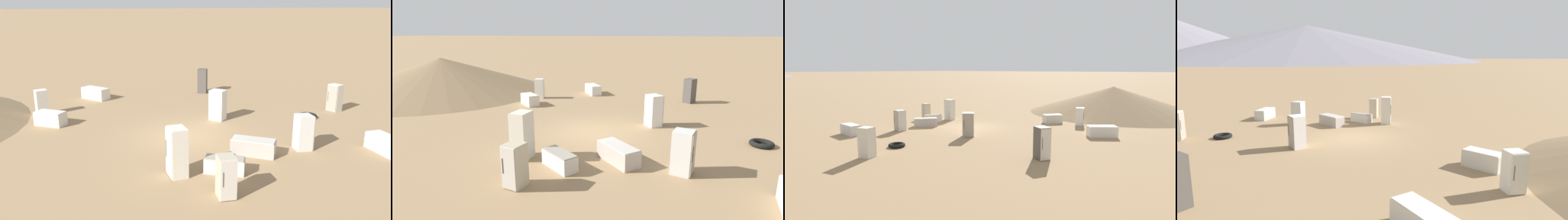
# 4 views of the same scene
# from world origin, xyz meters

# --- Properties ---
(ground_plane) EXTENTS (1000.00, 1000.00, 0.00)m
(ground_plane) POSITION_xyz_m (0.00, 0.00, 0.00)
(ground_plane) COLOR #937551
(discarded_fridge_0) EXTENTS (1.71, 1.99, 0.74)m
(discarded_fridge_0) POSITION_xyz_m (2.80, -9.32, 0.37)
(discarded_fridge_0) COLOR silver
(discarded_fridge_0) RESTS_ON ground_plane
(discarded_fridge_1) EXTENTS (0.99, 1.01, 1.63)m
(discarded_fridge_1) POSITION_xyz_m (-2.67, -2.04, 0.82)
(discarded_fridge_1) COLOR white
(discarded_fridge_1) RESTS_ON ground_plane
(discarded_fridge_2) EXTENTS (0.90, 1.78, 0.72)m
(discarded_fridge_2) POSITION_xyz_m (-7.18, 4.94, 0.36)
(discarded_fridge_2) COLOR silver
(discarded_fridge_2) RESTS_ON ground_plane
(discarded_fridge_3) EXTENTS (0.75, 0.79, 1.59)m
(discarded_fridge_3) POSITION_xyz_m (-9.67, -1.00, 0.79)
(discarded_fridge_3) COLOR beige
(discarded_fridge_3) RESTS_ON ground_plane
(discarded_fridge_4) EXTENTS (0.81, 0.78, 1.53)m
(discarded_fridge_4) POSITION_xyz_m (-4.20, 3.30, 0.77)
(discarded_fridge_4) COLOR silver
(discarded_fridge_4) RESTS_ON ground_plane
(discarded_fridge_5) EXTENTS (1.56, 1.32, 0.61)m
(discarded_fridge_5) POSITION_xyz_m (-0.01, 4.17, 0.30)
(discarded_fridge_5) COLOR beige
(discarded_fridge_5) RESTS_ON ground_plane
(discarded_fridge_6) EXTENTS (0.66, 0.73, 1.42)m
(discarded_fridge_6) POSITION_xyz_m (0.77, 5.85, 0.71)
(discarded_fridge_6) COLOR #B2A88E
(discarded_fridge_6) RESTS_ON ground_plane
(discarded_fridge_7) EXTENTS (0.67, 0.81, 1.83)m
(discarded_fridge_7) POSITION_xyz_m (1.70, 3.74, 0.92)
(discarded_fridge_7) COLOR beige
(discarded_fridge_7) RESTS_ON ground_plane
(discarded_fridge_8) EXTENTS (1.85, 1.75, 0.68)m
(discarded_fridge_8) POSITION_xyz_m (-1.90, 3.03, 0.34)
(discarded_fridge_8) COLOR #A89E93
(discarded_fridge_8) RESTS_ON ground_plane
(discarded_fridge_9) EXTENTS (0.89, 0.94, 1.67)m
(discarded_fridge_9) POSITION_xyz_m (-4.47, -8.38, 0.83)
(discarded_fridge_9) COLOR #4C4742
(discarded_fridge_9) RESTS_ON ground_plane
(discarded_fridge_10) EXTENTS (1.65, 1.55, 0.72)m
(discarded_fridge_10) POSITION_xyz_m (5.76, -4.40, 0.36)
(discarded_fridge_10) COLOR beige
(discarded_fridge_10) RESTS_ON ground_plane
(discarded_fridge_11) EXTENTS (0.73, 0.74, 1.44)m
(discarded_fridge_11) POSITION_xyz_m (6.12, -6.61, 0.72)
(discarded_fridge_11) COLOR silver
(discarded_fridge_11) RESTS_ON ground_plane
(scrap_tire) EXTENTS (0.99, 0.99, 0.21)m
(scrap_tire) POSITION_xyz_m (-7.41, -0.47, 0.11)
(scrap_tire) COLOR black
(scrap_tire) RESTS_ON ground_plane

